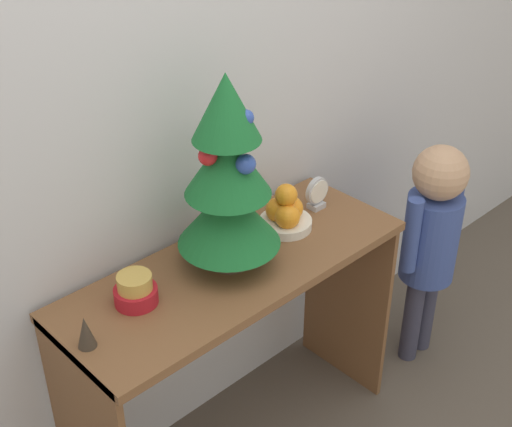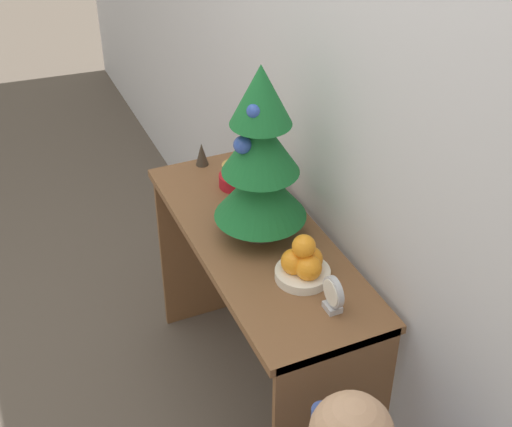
{
  "view_description": "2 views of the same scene",
  "coord_description": "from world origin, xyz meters",
  "px_view_note": "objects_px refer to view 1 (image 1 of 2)",
  "views": [
    {
      "loc": [
        -1.17,
        -1.11,
        2.06
      ],
      "look_at": [
        0.07,
        0.2,
        0.96
      ],
      "focal_mm": 50.0,
      "sensor_mm": 36.0,
      "label": 1
    },
    {
      "loc": [
        1.77,
        -0.57,
        2.22
      ],
      "look_at": [
        0.04,
        0.19,
        0.92
      ],
      "focal_mm": 50.0,
      "sensor_mm": 36.0,
      "label": 2
    }
  ],
  "objects_px": {
    "mini_tree": "(228,180)",
    "fruit_bowl": "(286,213)",
    "figurine": "(86,332)",
    "singing_bowl": "(136,291)",
    "child_figure": "(432,231)",
    "desk_clock": "(317,194)"
  },
  "relations": [
    {
      "from": "figurine",
      "to": "child_figure",
      "type": "bearing_deg",
      "value": -5.57
    },
    {
      "from": "figurine",
      "to": "child_figure",
      "type": "distance_m",
      "value": 1.42
    },
    {
      "from": "fruit_bowl",
      "to": "figurine",
      "type": "bearing_deg",
      "value": -176.52
    },
    {
      "from": "desk_clock",
      "to": "fruit_bowl",
      "type": "bearing_deg",
      "value": -175.96
    },
    {
      "from": "figurine",
      "to": "mini_tree",
      "type": "bearing_deg",
      "value": 2.32
    },
    {
      "from": "singing_bowl",
      "to": "figurine",
      "type": "height_order",
      "value": "figurine"
    },
    {
      "from": "mini_tree",
      "to": "figurine",
      "type": "height_order",
      "value": "mini_tree"
    },
    {
      "from": "mini_tree",
      "to": "desk_clock",
      "type": "relative_size",
      "value": 5.24
    },
    {
      "from": "singing_bowl",
      "to": "child_figure",
      "type": "relative_size",
      "value": 0.13
    },
    {
      "from": "desk_clock",
      "to": "child_figure",
      "type": "bearing_deg",
      "value": -23.62
    },
    {
      "from": "mini_tree",
      "to": "singing_bowl",
      "type": "bearing_deg",
      "value": 172.84
    },
    {
      "from": "singing_bowl",
      "to": "desk_clock",
      "type": "distance_m",
      "value": 0.75
    },
    {
      "from": "fruit_bowl",
      "to": "singing_bowl",
      "type": "bearing_deg",
      "value": 178.72
    },
    {
      "from": "desk_clock",
      "to": "figurine",
      "type": "height_order",
      "value": "desk_clock"
    },
    {
      "from": "singing_bowl",
      "to": "figurine",
      "type": "xyz_separation_m",
      "value": [
        -0.2,
        -0.06,
        0.01
      ]
    },
    {
      "from": "mini_tree",
      "to": "figurine",
      "type": "xyz_separation_m",
      "value": [
        -0.51,
        -0.02,
        -0.24
      ]
    },
    {
      "from": "mini_tree",
      "to": "singing_bowl",
      "type": "xyz_separation_m",
      "value": [
        -0.32,
        0.04,
        -0.25
      ]
    },
    {
      "from": "singing_bowl",
      "to": "child_figure",
      "type": "distance_m",
      "value": 1.24
    },
    {
      "from": "mini_tree",
      "to": "fruit_bowl",
      "type": "relative_size",
      "value": 3.51
    },
    {
      "from": "fruit_bowl",
      "to": "singing_bowl",
      "type": "height_order",
      "value": "fruit_bowl"
    },
    {
      "from": "mini_tree",
      "to": "desk_clock",
      "type": "xyz_separation_m",
      "value": [
        0.43,
        0.04,
        -0.23
      ]
    },
    {
      "from": "fruit_bowl",
      "to": "figurine",
      "type": "height_order",
      "value": "fruit_bowl"
    }
  ]
}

